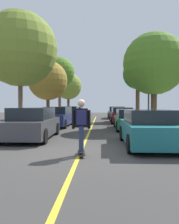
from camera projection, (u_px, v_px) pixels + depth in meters
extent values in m
plane|color=#3D3A38|center=(80.00, 152.00, 7.57)|extent=(80.00, 80.00, 0.00)
cube|color=gold|center=(88.00, 136.00, 11.57)|extent=(0.12, 39.20, 0.01)
cube|color=#38383D|center=(33.00, 127.00, 10.65)|extent=(1.93, 4.39, 0.74)
cube|color=black|center=(33.00, 113.00, 10.65)|extent=(1.67, 2.74, 0.54)
cylinder|color=black|center=(44.00, 136.00, 9.16)|extent=(0.23, 0.64, 0.64)
cylinder|color=black|center=(2.00, 136.00, 9.21)|extent=(0.23, 0.64, 0.64)
cylinder|color=black|center=(56.00, 129.00, 12.10)|extent=(0.23, 0.64, 0.64)
cylinder|color=black|center=(25.00, 129.00, 12.15)|extent=(0.23, 0.64, 0.64)
cube|color=navy|center=(58.00, 119.00, 16.74)|extent=(1.93, 4.54, 0.75)
cube|color=black|center=(58.00, 110.00, 16.96)|extent=(1.66, 2.76, 0.52)
cylinder|color=black|center=(65.00, 124.00, 15.14)|extent=(0.24, 0.65, 0.64)
cylinder|color=black|center=(40.00, 124.00, 15.28)|extent=(0.24, 0.65, 0.64)
cylinder|color=black|center=(72.00, 121.00, 18.21)|extent=(0.24, 0.65, 0.64)
cylinder|color=black|center=(52.00, 121.00, 18.35)|extent=(0.24, 0.65, 0.64)
cube|color=#38383D|center=(70.00, 115.00, 23.42)|extent=(1.76, 4.07, 0.73)
cube|color=black|center=(70.00, 109.00, 23.64)|extent=(1.54, 2.34, 0.54)
cylinder|color=black|center=(76.00, 118.00, 22.07)|extent=(0.23, 0.64, 0.64)
cylinder|color=black|center=(60.00, 118.00, 22.14)|extent=(0.23, 0.64, 0.64)
cylinder|color=black|center=(79.00, 117.00, 24.72)|extent=(0.23, 0.64, 0.64)
cylinder|color=black|center=(64.00, 117.00, 24.79)|extent=(0.23, 0.64, 0.64)
cube|color=#38383D|center=(76.00, 113.00, 29.19)|extent=(1.84, 4.30, 0.65)
cube|color=black|center=(76.00, 109.00, 29.23)|extent=(1.58, 2.65, 0.51)
cylinder|color=black|center=(81.00, 115.00, 27.71)|extent=(0.24, 0.65, 0.64)
cylinder|color=black|center=(68.00, 115.00, 27.84)|extent=(0.24, 0.65, 0.64)
cylinder|color=black|center=(83.00, 114.00, 30.55)|extent=(0.24, 0.65, 0.64)
cylinder|color=black|center=(72.00, 114.00, 30.68)|extent=(0.24, 0.65, 0.64)
cube|color=#196066|center=(149.00, 132.00, 8.71)|extent=(1.85, 4.14, 0.73)
cube|color=black|center=(149.00, 116.00, 8.71)|extent=(1.62, 2.44, 0.49)
cylinder|color=black|center=(122.00, 133.00, 10.13)|extent=(0.22, 0.64, 0.64)
cylinder|color=black|center=(162.00, 134.00, 10.04)|extent=(0.22, 0.64, 0.64)
cylinder|color=black|center=(130.00, 144.00, 7.39)|extent=(0.22, 0.64, 0.64)
cube|color=#1E5B33|center=(129.00, 122.00, 14.81)|extent=(1.79, 4.54, 0.62)
cube|color=black|center=(129.00, 113.00, 14.56)|extent=(1.56, 2.93, 0.52)
cylinder|color=black|center=(115.00, 122.00, 16.43)|extent=(0.23, 0.64, 0.64)
cylinder|color=black|center=(138.00, 123.00, 16.33)|extent=(0.23, 0.64, 0.64)
cylinder|color=black|center=(118.00, 127.00, 13.31)|extent=(0.23, 0.64, 0.64)
cylinder|color=black|center=(146.00, 127.00, 13.21)|extent=(0.23, 0.64, 0.64)
cube|color=maroon|center=(121.00, 117.00, 20.28)|extent=(1.87, 4.47, 0.73)
cube|color=black|center=(122.00, 110.00, 20.09)|extent=(1.64, 2.82, 0.46)
cylinder|color=black|center=(111.00, 118.00, 21.87)|extent=(0.22, 0.64, 0.64)
cylinder|color=black|center=(129.00, 118.00, 21.77)|extent=(0.22, 0.64, 0.64)
cylinder|color=black|center=(112.00, 120.00, 18.81)|extent=(0.22, 0.64, 0.64)
cylinder|color=black|center=(134.00, 120.00, 18.71)|extent=(0.22, 0.64, 0.64)
cube|color=#1E5B33|center=(116.00, 114.00, 26.87)|extent=(1.87, 4.29, 0.67)
cube|color=black|center=(116.00, 109.00, 26.84)|extent=(1.65, 2.71, 0.55)
cylinder|color=black|center=(109.00, 115.00, 28.37)|extent=(0.22, 0.64, 0.64)
cylinder|color=black|center=(123.00, 115.00, 28.28)|extent=(0.22, 0.64, 0.64)
cylinder|color=black|center=(109.00, 116.00, 25.48)|extent=(0.22, 0.64, 0.64)
cylinder|color=black|center=(125.00, 116.00, 25.40)|extent=(0.22, 0.64, 0.64)
cylinder|color=brown|center=(20.00, 98.00, 14.03)|extent=(0.27, 0.27, 3.74)
sphere|color=olive|center=(20.00, 49.00, 13.94)|extent=(4.59, 4.59, 4.59)
cylinder|color=#4C3823|center=(48.00, 105.00, 21.33)|extent=(0.31, 0.31, 2.86)
sphere|color=olive|center=(48.00, 80.00, 21.26)|extent=(3.69, 3.69, 3.69)
cylinder|color=brown|center=(60.00, 100.00, 27.38)|extent=(0.36, 0.36, 4.13)
sphere|color=#4C7A23|center=(60.00, 72.00, 27.28)|extent=(3.64, 3.64, 3.64)
cylinder|color=#4C3823|center=(68.00, 105.00, 34.72)|extent=(0.38, 0.38, 2.99)
sphere|color=olive|center=(68.00, 86.00, 34.63)|extent=(4.03, 4.03, 4.03)
cylinder|color=#4C3823|center=(154.00, 103.00, 15.51)|extent=(0.40, 0.40, 3.15)
sphere|color=#4C7A23|center=(154.00, 64.00, 15.43)|extent=(4.23, 4.23, 4.23)
cylinder|color=#4C3823|center=(138.00, 101.00, 22.35)|extent=(0.38, 0.38, 3.67)
sphere|color=#2D6B28|center=(138.00, 74.00, 22.27)|extent=(2.93, 2.93, 2.93)
cylinder|color=#B2140F|center=(0.00, 130.00, 10.53)|extent=(0.20, 0.20, 0.55)
sphere|color=#B2140F|center=(0.00, 123.00, 10.52)|extent=(0.18, 0.18, 0.18)
cylinder|color=#38383D|center=(149.00, 85.00, 17.02)|extent=(0.12, 0.12, 5.87)
cube|color=#EAE5C6|center=(149.00, 44.00, 16.93)|extent=(0.36, 0.24, 0.20)
cube|color=black|center=(81.00, 153.00, 7.07)|extent=(0.30, 0.86, 0.02)
cylinder|color=beige|center=(78.00, 153.00, 7.41)|extent=(0.03, 0.06, 0.06)
cylinder|color=beige|center=(84.00, 153.00, 7.42)|extent=(0.03, 0.06, 0.06)
cylinder|color=beige|center=(78.00, 157.00, 6.73)|extent=(0.03, 0.06, 0.06)
cylinder|color=beige|center=(85.00, 157.00, 6.74)|extent=(0.03, 0.06, 0.06)
cube|color=#99999E|center=(81.00, 151.00, 7.42)|extent=(0.10, 0.05, 0.02)
cube|color=#99999E|center=(81.00, 156.00, 6.74)|extent=(0.10, 0.05, 0.02)
cube|color=black|center=(81.00, 150.00, 7.29)|extent=(0.13, 0.27, 0.06)
cube|color=black|center=(81.00, 153.00, 6.85)|extent=(0.13, 0.27, 0.06)
cylinder|color=#283351|center=(81.00, 137.00, 7.18)|extent=(0.16, 0.16, 0.79)
cylinder|color=#283351|center=(81.00, 138.00, 6.94)|extent=(0.16, 0.16, 0.79)
cube|color=black|center=(81.00, 118.00, 7.04)|extent=(0.42, 0.26, 0.58)
sphere|color=tan|center=(81.00, 103.00, 7.03)|extent=(0.23, 0.23, 0.23)
cylinder|color=black|center=(73.00, 119.00, 7.03)|extent=(0.10, 0.10, 0.58)
cylinder|color=black|center=(89.00, 119.00, 7.06)|extent=(0.10, 0.10, 0.58)
cube|color=#1E1E4C|center=(81.00, 118.00, 6.84)|extent=(0.32, 0.21, 0.44)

